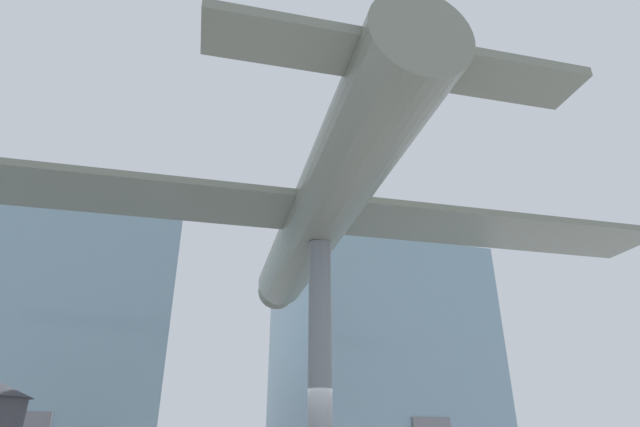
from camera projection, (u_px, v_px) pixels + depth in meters
name	position (u px, v px, depth m)	size (l,w,h in m)	color
glass_pavilion_left	(67.00, 351.00, 23.79)	(8.82, 12.88, 11.11)	#7593A3
glass_pavilion_right	(369.00, 365.00, 28.16)	(8.82, 12.88, 11.11)	#7593A3
support_pylon_central	(320.00, 363.00, 11.99)	(0.59, 0.59, 6.17)	slate
suspended_airplane	(318.00, 216.00, 13.82)	(20.64, 15.34, 3.23)	slate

